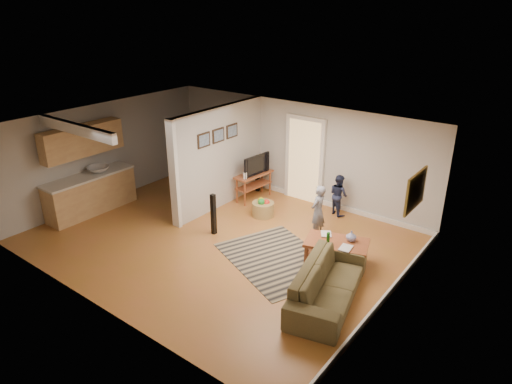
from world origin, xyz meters
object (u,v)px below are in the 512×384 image
toy_basket (263,208)px  coffee_table (337,246)px  speaker_left (213,214)px  tv_console (254,176)px  speaker_right (258,173)px  sofa (327,299)px  toddler (337,214)px  child (317,236)px

toy_basket → coffee_table: bearing=-18.9°
speaker_left → toy_basket: speaker_left is taller
tv_console → speaker_left: 2.12m
speaker_right → toy_basket: 1.61m
sofa → toddler: size_ratio=2.26×
sofa → toddler: bearing=11.3°
speaker_left → child: size_ratio=0.79×
child → toy_basket: bearing=-93.3°
toy_basket → toddler: bearing=40.5°
tv_console → child: bearing=-13.3°
toy_basket → child: child is taller
sofa → coffee_table: coffee_table is taller
sofa → toddler: (-1.49, 3.18, 0.00)m
coffee_table → toy_basket: size_ratio=2.58×
toy_basket → toddler: toddler is taller
child → tv_console: bearing=-107.8°
speaker_left → speaker_right: 2.67m
coffee_table → speaker_left: 2.80m
sofa → toy_basket: bearing=41.3°
child → toddler: (-0.17, 1.28, 0.00)m
sofa → child: child is taller
tv_console → speaker_left: bearing=-72.2°
speaker_left → toddler: (1.70, 2.56, -0.47)m
toddler → child: bearing=123.3°
speaker_right → toddler: size_ratio=1.00×
coffee_table → toddler: size_ratio=1.35×
child → coffee_table: bearing=50.9°
tv_console → speaker_left: size_ratio=1.21×
tv_console → speaker_right: speaker_right is taller
tv_console → toy_basket: size_ratio=2.17×
speaker_right → child: (2.60, -1.29, -0.50)m
toy_basket → child: 1.56m
speaker_left → toddler: bearing=58.2°
sofa → tv_console: bearing=40.0°
speaker_right → child: 2.94m
child → toddler: size_ratio=1.18×
sofa → speaker_left: size_ratio=2.41×
sofa → toy_basket: size_ratio=4.30×
tv_console → coffee_table: bearing=-19.9°
coffee_table → toy_basket: coffee_table is taller
coffee_table → child: bearing=140.3°
sofa → coffee_table: (-0.44, 1.17, 0.37)m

